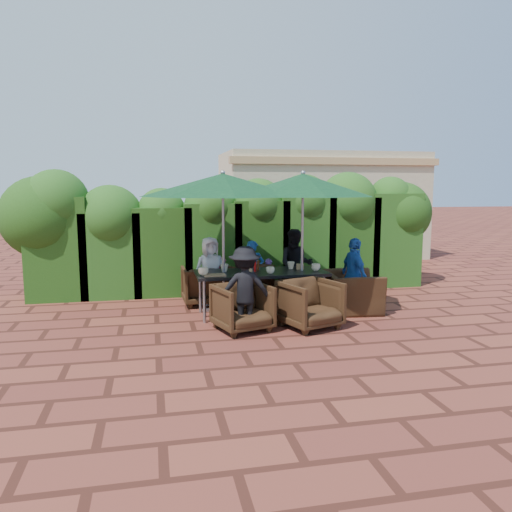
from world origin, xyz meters
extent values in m
plane|color=brown|center=(0.00, 0.00, 0.00)|extent=(80.00, 80.00, 0.00)
cube|color=black|center=(0.11, 0.23, 0.72)|extent=(2.22, 0.90, 0.05)
cube|color=gray|center=(0.11, 0.23, 0.12)|extent=(2.02, 0.05, 0.05)
cylinder|color=gray|center=(-0.91, -0.12, 0.35)|extent=(0.05, 0.05, 0.70)
cylinder|color=gray|center=(-0.91, 0.58, 0.35)|extent=(0.05, 0.05, 0.70)
cylinder|color=gray|center=(1.12, -0.12, 0.35)|extent=(0.05, 0.05, 0.70)
cylinder|color=gray|center=(1.12, 0.58, 0.35)|extent=(0.05, 0.05, 0.70)
cylinder|color=gray|center=(-0.53, 0.29, 0.01)|extent=(0.44, 0.44, 0.03)
cylinder|color=gray|center=(-0.53, 0.29, 1.20)|extent=(0.04, 0.04, 2.40)
cone|color=black|center=(-0.53, 0.29, 2.22)|extent=(2.74, 2.74, 0.38)
sphere|color=gray|center=(-0.53, 0.29, 2.42)|extent=(0.08, 0.08, 0.08)
cylinder|color=gray|center=(0.82, 0.18, 0.01)|extent=(0.44, 0.44, 0.03)
cylinder|color=gray|center=(0.82, 0.18, 1.20)|extent=(0.04, 0.04, 2.40)
cone|color=black|center=(0.82, 0.18, 2.22)|extent=(2.48, 2.48, 0.38)
sphere|color=gray|center=(0.82, 0.18, 2.42)|extent=(0.08, 0.08, 0.08)
imported|color=black|center=(-0.79, 1.18, 0.40)|extent=(0.80, 0.75, 0.79)
imported|color=black|center=(0.03, 1.28, 0.41)|extent=(1.01, 0.98, 0.82)
imported|color=black|center=(1.06, 1.19, 0.35)|extent=(0.75, 0.71, 0.71)
imported|color=black|center=(-0.38, -0.67, 0.40)|extent=(0.95, 0.92, 0.79)
imported|color=black|center=(0.68, -0.74, 0.41)|extent=(1.01, 0.98, 0.83)
imported|color=black|center=(1.74, 0.15, 0.46)|extent=(0.80, 1.12, 0.92)
imported|color=silver|center=(-0.65, 1.18, 0.63)|extent=(0.69, 0.49, 1.27)
imported|color=#1F54A9|center=(0.17, 1.23, 0.59)|extent=(0.43, 0.35, 1.17)
imported|color=black|center=(1.02, 1.21, 0.69)|extent=(0.76, 0.60, 1.38)
imported|color=black|center=(-0.35, -0.68, 0.65)|extent=(0.87, 0.48, 1.30)
imported|color=#1F54A9|center=(1.77, 0.13, 0.65)|extent=(0.46, 0.80, 1.30)
imported|color=#E85191|center=(-0.40, 1.32, 0.43)|extent=(0.36, 0.31, 0.85)
imported|color=#7A4AA1|center=(0.48, 1.22, 0.41)|extent=(0.36, 0.33, 0.82)
imported|color=#238241|center=(1.30, 4.24, 0.85)|extent=(1.68, 1.18, 1.70)
imported|color=#E85191|center=(2.18, 4.40, 0.90)|extent=(0.88, 0.55, 1.81)
imported|color=gray|center=(3.10, 4.37, 0.83)|extent=(1.09, 1.11, 1.66)
imported|color=beige|center=(-0.90, 0.06, 0.82)|extent=(0.17, 0.17, 0.14)
imported|color=beige|center=(-0.51, 0.34, 0.81)|extent=(0.14, 0.14, 0.13)
imported|color=beige|center=(0.21, 0.00, 0.81)|extent=(0.15, 0.15, 0.12)
imported|color=beige|center=(0.69, 0.39, 0.81)|extent=(0.13, 0.13, 0.13)
imported|color=beige|center=(1.05, 0.10, 0.81)|extent=(0.16, 0.16, 0.12)
cylinder|color=#B20C0A|center=(0.00, 0.24, 0.83)|extent=(0.04, 0.04, 0.17)
cylinder|color=#4C230C|center=(0.08, 0.36, 0.83)|extent=(0.04, 0.04, 0.17)
cube|color=#A4754F|center=(-0.72, 0.00, 0.76)|extent=(0.35, 0.25, 0.02)
cube|color=tan|center=(-0.10, 0.26, 0.80)|extent=(0.12, 0.06, 0.10)
cube|color=tan|center=(0.83, 0.30, 0.80)|extent=(0.12, 0.06, 0.10)
cube|color=#1C3B10|center=(-3.50, 2.30, 1.00)|extent=(1.15, 0.95, 2.00)
sphere|color=#1C3B10|center=(-3.50, 2.30, 1.90)|extent=(1.25, 1.25, 1.25)
cube|color=#1C3B10|center=(-2.50, 2.30, 0.84)|extent=(1.15, 0.95, 1.69)
sphere|color=#1C3B10|center=(-2.50, 2.30, 1.59)|extent=(1.28, 1.28, 1.28)
cube|color=#1C3B10|center=(-1.50, 2.30, 0.89)|extent=(1.15, 0.95, 1.78)
sphere|color=#1C3B10|center=(-1.50, 2.30, 1.68)|extent=(0.97, 0.97, 0.97)
cube|color=#1C3B10|center=(-0.50, 2.30, 0.93)|extent=(1.15, 0.95, 1.85)
sphere|color=#1C3B10|center=(-0.50, 2.30, 1.75)|extent=(1.11, 1.11, 1.11)
cube|color=#1C3B10|center=(0.50, 2.30, 0.95)|extent=(1.15, 0.95, 1.90)
sphere|color=#1C3B10|center=(0.50, 2.30, 1.80)|extent=(1.13, 1.13, 1.13)
cube|color=#1C3B10|center=(1.50, 2.30, 0.99)|extent=(1.15, 0.95, 1.98)
sphere|color=#1C3B10|center=(1.50, 2.30, 1.88)|extent=(1.16, 1.16, 1.16)
cube|color=#1C3B10|center=(2.50, 2.30, 0.98)|extent=(1.15, 0.95, 1.96)
sphere|color=#1C3B10|center=(2.50, 2.30, 1.86)|extent=(1.29, 1.29, 1.29)
cube|color=#1C3B10|center=(3.50, 2.30, 1.02)|extent=(1.15, 0.95, 2.04)
sphere|color=#1C3B10|center=(3.50, 2.30, 1.94)|extent=(0.94, 0.94, 0.94)
sphere|color=#1C3B10|center=(-3.80, 2.40, 1.60)|extent=(1.60, 1.60, 1.60)
sphere|color=#1C3B10|center=(3.80, 2.40, 1.60)|extent=(1.40, 1.40, 1.40)
cube|color=beige|center=(3.50, 7.00, 1.60)|extent=(6.00, 3.00, 3.20)
cube|color=tan|center=(3.50, 5.55, 2.90)|extent=(6.20, 0.25, 0.20)
camera|label=1|loc=(-1.71, -7.99, 2.20)|focal=35.00mm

